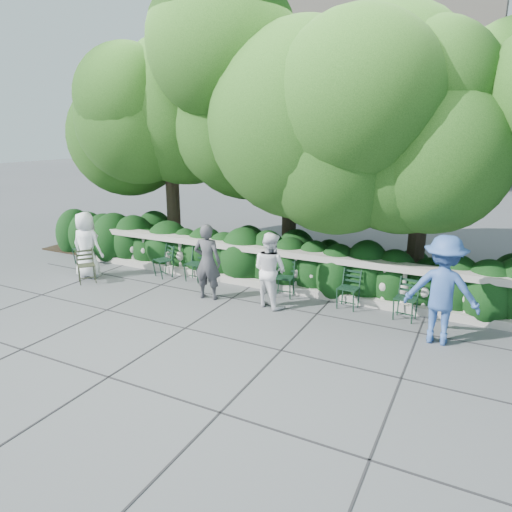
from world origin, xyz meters
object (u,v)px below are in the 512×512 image
at_px(chair_a, 79,265).
at_px(chair_f, 402,322).
at_px(person_casual_man, 270,270).
at_px(person_woman_grey, 207,262).
at_px(person_older_blue, 442,290).
at_px(chair_c, 159,278).
at_px(person_businessman, 87,245).
at_px(chair_d, 282,298).
at_px(chair_weathered, 89,284).
at_px(chair_b, 192,282).
at_px(chair_e, 345,310).

distance_m(chair_a, chair_f, 8.73).
bearing_deg(person_casual_man, chair_f, -153.75).
height_order(person_woman_grey, person_older_blue, person_older_blue).
bearing_deg(person_casual_man, chair_c, 9.94).
relative_size(chair_c, person_older_blue, 0.43).
xyz_separation_m(chair_c, person_businessman, (-1.64, -0.74, 0.84)).
relative_size(chair_c, person_casual_man, 0.52).
relative_size(chair_d, person_woman_grey, 0.49).
xyz_separation_m(chair_d, chair_f, (2.63, -0.10, 0.00)).
bearing_deg(chair_weathered, person_older_blue, -48.50).
bearing_deg(person_woman_grey, chair_f, 179.31).
xyz_separation_m(chair_f, chair_weathered, (-7.25, -1.16, 0.00)).
xyz_separation_m(person_businessman, person_older_blue, (8.38, 0.11, 0.13)).
height_order(chair_d, person_casual_man, person_casual_man).
relative_size(chair_a, chair_weathered, 1.00).
distance_m(chair_a, person_businessman, 1.49).
bearing_deg(chair_d, chair_b, 170.87).
bearing_deg(chair_e, person_businessman, -169.37).
bearing_deg(person_older_blue, chair_e, -20.54).
bearing_deg(chair_a, person_older_blue, 7.20).
xyz_separation_m(chair_b, person_businessman, (-2.61, -0.82, 0.84)).
height_order(chair_a, person_casual_man, person_casual_man).
xyz_separation_m(chair_weathered, person_older_blue, (7.96, 0.56, 0.97)).
bearing_deg(person_older_blue, chair_f, -41.35).
relative_size(chair_a, chair_d, 1.00).
height_order(chair_b, person_older_blue, person_older_blue).
bearing_deg(chair_c, person_older_blue, 17.90).
bearing_deg(chair_b, person_woman_grey, -38.12).
bearing_deg(chair_c, person_businessman, -132.32).
height_order(chair_a, chair_b, same).
height_order(chair_b, chair_c, same).
bearing_deg(person_businessman, chair_d, -177.02).
distance_m(chair_b, chair_d, 2.45).
bearing_deg(chair_weathered, person_woman_grey, -42.85).
height_order(chair_b, person_casual_man, person_casual_man).
relative_size(chair_b, person_businessman, 0.50).
xyz_separation_m(chair_e, person_older_blue, (1.88, -0.68, 0.97)).
bearing_deg(person_woman_grey, chair_b, -46.84).
xyz_separation_m(chair_b, chair_weathered, (-2.18, -1.27, 0.00)).
height_order(chair_a, chair_c, same).
bearing_deg(person_woman_grey, chair_weathered, 0.33).
xyz_separation_m(chair_a, chair_c, (2.69, 0.12, 0.00)).
distance_m(chair_f, person_older_blue, 1.34).
distance_m(chair_e, person_woman_grey, 3.14).
bearing_deg(chair_e, chair_weathered, -164.79).
height_order(person_businessman, person_woman_grey, person_woman_grey).
relative_size(chair_b, chair_f, 1.00).
distance_m(chair_f, person_businessman, 7.76).
relative_size(chair_a, person_older_blue, 0.43).
distance_m(chair_c, person_older_blue, 6.84).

